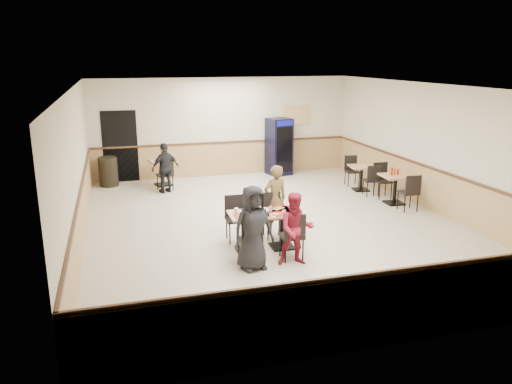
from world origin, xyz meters
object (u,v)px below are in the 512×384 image
object	(u,v)px
main_table	(265,225)
diner_woman_left	(253,228)
side_table_far	(361,174)
side_table_near	(395,185)
trash_bin	(108,172)
lone_diner	(165,168)
pepsi_cooler	(279,147)
diner_man_opposite	(275,199)
back_table	(163,169)
diner_woman_right	(296,229)

from	to	relation	value
main_table	diner_woman_left	world-z (taller)	diner_woman_left
side_table_far	diner_woman_left	bearing A→B (deg)	-135.34
diner_woman_left	side_table_near	size ratio (longest dim) A/B	2.03
diner_woman_left	side_table_near	bearing A→B (deg)	21.48
main_table	trash_bin	world-z (taller)	trash_bin
lone_diner	pepsi_cooler	distance (m)	3.86
diner_man_opposite	back_table	world-z (taller)	diner_man_opposite
diner_man_opposite	back_table	size ratio (longest dim) A/B	1.80
main_table	diner_woman_left	distance (m)	0.98
diner_man_opposite	pepsi_cooler	bearing A→B (deg)	-120.41
side_table_far	pepsi_cooler	size ratio (longest dim) A/B	0.41
diner_woman_right	lone_diner	distance (m)	5.82
lone_diner	diner_man_opposite	bearing A→B (deg)	92.49
side_table_far	back_table	xyz separation A→B (m)	(-5.22, 2.10, 0.03)
side_table_far	pepsi_cooler	world-z (taller)	pepsi_cooler
main_table	diner_woman_right	size ratio (longest dim) A/B	1.05
main_table	back_table	bearing A→B (deg)	105.97
side_table_far	trash_bin	world-z (taller)	trash_bin
diner_woman_right	side_table_far	size ratio (longest dim) A/B	1.81
diner_woman_left	side_table_far	xyz separation A→B (m)	(4.31, 4.26, -0.29)
diner_woman_right	side_table_far	bearing A→B (deg)	59.94
lone_diner	back_table	world-z (taller)	lone_diner
lone_diner	diner_woman_right	bearing A→B (deg)	84.07
side_table_far	trash_bin	bearing A→B (deg)	159.99
main_table	pepsi_cooler	size ratio (longest dim) A/B	0.79
side_table_near	side_table_far	bearing A→B (deg)	97.82
main_table	lone_diner	world-z (taller)	lone_diner
side_table_near	trash_bin	xyz separation A→B (m)	(-6.92, 3.87, -0.07)
diner_woman_right	trash_bin	distance (m)	7.47
main_table	diner_man_opposite	xyz separation A→B (m)	(0.47, 0.82, 0.24)
diner_man_opposite	back_table	distance (m)	5.09
side_table_far	back_table	size ratio (longest dim) A/B	0.90
side_table_near	back_table	xyz separation A→B (m)	(-5.42, 3.52, -0.01)
main_table	pepsi_cooler	bearing A→B (deg)	71.03
diner_man_opposite	side_table_far	distance (m)	4.29
diner_woman_right	trash_bin	xyz separation A→B (m)	(-3.20, 6.74, -0.24)
back_table	side_table_far	bearing A→B (deg)	-21.91
lone_diner	diner_woman_left	bearing A→B (deg)	76.49
pepsi_cooler	trash_bin	bearing A→B (deg)	168.41
main_table	side_table_far	distance (m)	5.16
back_table	pepsi_cooler	distance (m)	3.70
side_table_far	main_table	bearing A→B (deg)	-138.13
diner_woman_right	side_table_near	world-z (taller)	diner_woman_right
side_table_near	trash_bin	world-z (taller)	trash_bin
pepsi_cooler	main_table	bearing A→B (deg)	-123.04
side_table_near	pepsi_cooler	size ratio (longest dim) A/B	0.42
side_table_far	lone_diner	bearing A→B (deg)	166.28
side_table_near	pepsi_cooler	xyz separation A→B (m)	(-1.76, 3.91, 0.39)
side_table_near	back_table	distance (m)	6.46
diner_man_opposite	side_table_near	distance (m)	3.78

